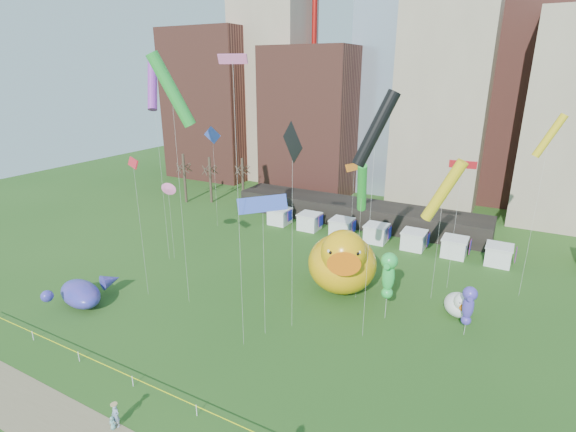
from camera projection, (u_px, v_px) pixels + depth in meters
The scene contains 27 objects.
ground at pixel (197, 416), 29.19m from camera, with size 160.00×160.00×0.00m, color #224C17.
skyline at pixel (438, 74), 72.07m from camera, with size 101.00×23.00×68.00m.
pavilion at pixel (357, 213), 65.42m from camera, with size 38.00×6.00×3.20m, color black.
vendor_tents at pixel (376, 234), 58.32m from camera, with size 33.24×2.80×2.40m.
bare_trees at pixel (212, 179), 75.26m from camera, with size 8.44×6.44×8.50m.
caution_tape at pixel (196, 408), 28.97m from camera, with size 50.00×0.06×0.90m.
big_duck at pixel (342, 261), 44.54m from camera, with size 9.81×10.79×7.53m.
small_duck at pixel (460, 304), 40.52m from camera, with size 3.66×3.99×2.78m.
seahorse_green at pixel (388, 272), 39.05m from camera, with size 1.67×2.02×6.70m.
seahorse_purple at pixel (469, 303), 36.98m from camera, with size 1.37×1.65×4.76m.
whale_inflatable at pixel (83, 292), 42.88m from camera, with size 6.48×7.48×2.58m.
woman at pixel (116, 416), 28.06m from camera, with size 0.62×0.40×1.69m, color silver.
toddler at pixel (112, 423), 27.97m from camera, with size 0.33×0.24×0.94m, color silver.
kite_0 at pixel (133, 164), 40.55m from camera, with size 2.50×1.60×14.26m.
kite_1 at pixel (233, 65), 29.54m from camera, with size 2.14×0.76×23.16m.
kite_2 at pixel (376, 129), 32.17m from camera, with size 3.34×2.75×20.82m.
kite_3 at pixel (172, 90), 36.97m from camera, with size 3.65×3.12×23.66m.
kite_4 at pixel (550, 136), 39.33m from camera, with size 2.53×1.31×18.48m.
kite_5 at pixel (213, 137), 60.18m from camera, with size 1.15×2.27×14.73m.
kite_6 at pixel (354, 167), 51.68m from camera, with size 1.36×2.88×11.56m.
kite_7 at pixel (152, 83), 46.61m from camera, with size 2.74×3.44×23.72m.
kite_8 at pixel (463, 165), 41.98m from camera, with size 2.57×0.66×13.79m.
kite_9 at pixel (168, 189), 50.59m from camera, with size 1.43×0.29×9.58m.
kite_10 at pixel (292, 145), 34.15m from camera, with size 2.73×1.88×18.35m.
kite_11 at pixel (362, 188), 40.60m from camera, with size 1.64×3.11×14.14m.
kite_12 at pixel (444, 191), 40.57m from camera, with size 3.73×1.17×14.49m.
kite_13 at pixel (263, 205), 34.42m from camera, with size 3.08×3.47×12.61m.
Camera 1 is at (16.52, -17.53, 22.17)m, focal length 27.00 mm.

